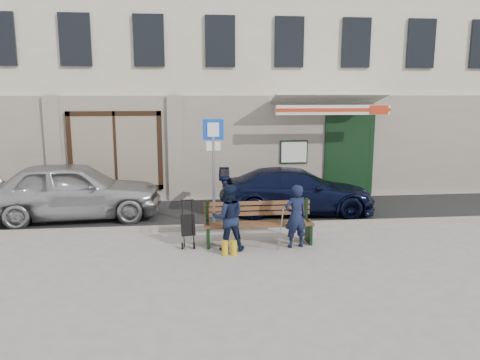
{
  "coord_description": "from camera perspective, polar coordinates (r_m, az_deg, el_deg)",
  "views": [
    {
      "loc": [
        -0.96,
        -9.51,
        3.29
      ],
      "look_at": [
        0.24,
        1.6,
        1.2
      ],
      "focal_mm": 35.0,
      "sensor_mm": 36.0,
      "label": 1
    }
  ],
  "objects": [
    {
      "name": "asphalt_lane",
      "position": [
        13.06,
        -1.75,
        -3.97
      ],
      "size": [
        60.0,
        3.2,
        0.01
      ],
      "primitive_type": "cube",
      "color": "#282828",
      "rests_on": "ground"
    },
    {
      "name": "car_navy",
      "position": [
        13.0,
        6.87,
        -1.33
      ],
      "size": [
        4.4,
        2.06,
        1.24
      ],
      "primitive_type": "imported",
      "rotation": [
        0.0,
        0.0,
        1.49
      ],
      "color": "black",
      "rests_on": "ground"
    },
    {
      "name": "bench",
      "position": [
        10.33,
        2.05,
        -5.33
      ],
      "size": [
        2.4,
        1.17,
        0.98
      ],
      "color": "brown",
      "rests_on": "ground"
    },
    {
      "name": "ground",
      "position": [
        10.11,
        -0.37,
        -8.4
      ],
      "size": [
        80.0,
        80.0,
        0.0
      ],
      "primitive_type": "plane",
      "color": "#9E9991",
      "rests_on": "ground"
    },
    {
      "name": "building",
      "position": [
        18.07,
        -3.18,
        15.94
      ],
      "size": [
        20.0,
        8.27,
        10.0
      ],
      "color": "beige",
      "rests_on": "ground"
    },
    {
      "name": "car_silver",
      "position": [
        13.01,
        -19.69,
        -1.19
      ],
      "size": [
        4.65,
        2.17,
        1.54
      ],
      "primitive_type": "imported",
      "rotation": [
        0.0,
        0.0,
        1.65
      ],
      "color": "#BABABF",
      "rests_on": "ground"
    },
    {
      "name": "stroller",
      "position": [
        10.22,
        -6.36,
        -5.62
      ],
      "size": [
        0.33,
        0.44,
        1.01
      ],
      "rotation": [
        0.0,
        0.0,
        0.15
      ],
      "color": "black",
      "rests_on": "ground"
    },
    {
      "name": "woman",
      "position": [
        9.85,
        -1.43,
        -4.59
      ],
      "size": [
        0.7,
        0.55,
        1.42
      ],
      "primitive_type": "imported",
      "rotation": [
        0.0,
        0.0,
        3.16
      ],
      "color": "#131B35",
      "rests_on": "ground"
    },
    {
      "name": "man",
      "position": [
        10.1,
        6.8,
        -4.41
      ],
      "size": [
        0.56,
        0.43,
        1.38
      ],
      "primitive_type": "imported",
      "rotation": [
        0.0,
        0.0,
        3.35
      ],
      "color": "#121833",
      "rests_on": "ground"
    },
    {
      "name": "parking_sign",
      "position": [
        11.31,
        -3.26,
        2.96
      ],
      "size": [
        0.5,
        0.08,
        2.67
      ],
      "rotation": [
        0.0,
        0.0,
        0.07
      ],
      "color": "gray",
      "rests_on": "ground"
    },
    {
      "name": "curb",
      "position": [
        11.51,
        -1.13,
        -5.7
      ],
      "size": [
        60.0,
        0.18,
        0.12
      ],
      "primitive_type": "cube",
      "color": "#9E9384",
      "rests_on": "ground"
    }
  ]
}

